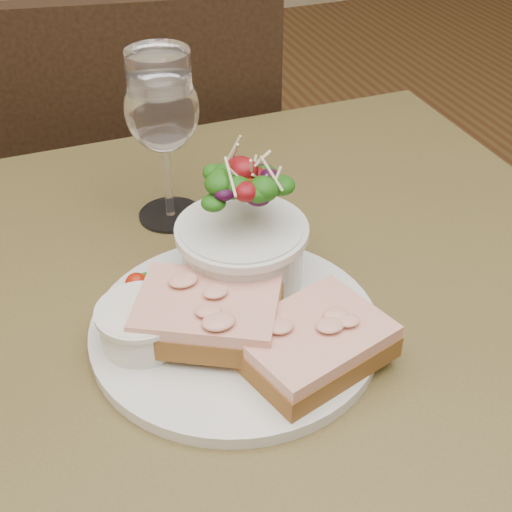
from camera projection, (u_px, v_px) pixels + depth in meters
name	position (u px, v px, depth m)	size (l,w,h in m)	color
cafe_table	(253.00, 399.00, 0.71)	(0.80, 0.80, 0.75)	#463A1E
chair_far	(155.00, 280.00, 1.43)	(0.49, 0.49, 0.90)	black
dinner_plate	(235.00, 328.00, 0.63)	(0.26, 0.26, 0.01)	silver
sandwich_front	(313.00, 343.00, 0.59)	(0.14, 0.12, 0.03)	#543716
sandwich_back	(208.00, 314.00, 0.60)	(0.15, 0.14, 0.03)	#543716
ramekin	(141.00, 323.00, 0.60)	(0.07, 0.07, 0.04)	silver
salad_bowl	(242.00, 228.00, 0.65)	(0.11, 0.11, 0.13)	silver
garnish	(146.00, 280.00, 0.67)	(0.05, 0.04, 0.02)	#113609
wine_glass	(162.00, 114.00, 0.72)	(0.08, 0.08, 0.18)	white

